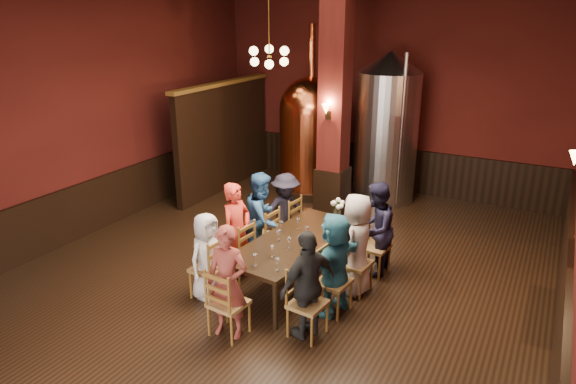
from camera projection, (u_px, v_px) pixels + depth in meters
The scene contains 39 objects.
room at pixel (276, 138), 7.37m from camera, with size 10.00×10.02×4.50m.
wainscot_right at pixel (562, 316), 6.18m from camera, with size 0.08×9.90×1.00m, color black.
wainscot_back at pixel (381, 167), 12.07m from camera, with size 7.90×0.08×1.00m, color black.
wainscot_left at pixel (96, 204), 9.73m from camera, with size 0.08×9.90×1.00m, color black.
column at pixel (335, 106), 9.83m from camera, with size 0.58×0.58×4.50m, color #4E1510.
partition at pixel (224, 138), 11.81m from camera, with size 0.22×3.50×2.40m, color black.
pendant_cluster at pixel (269, 56), 10.30m from camera, with size 0.90×0.90×1.70m, color #A57226, non-canonical shape.
sconce_column at pixel (328, 111), 9.59m from camera, with size 0.20×0.20×0.36m, color black, non-canonical shape.
dining_table at pixel (295, 243), 7.67m from camera, with size 1.23×2.48×0.75m.
chair_0 at pixel (208, 268), 7.41m from camera, with size 0.46×0.46×0.92m, color brown, non-canonical shape.
person_0 at pixel (207, 256), 7.35m from camera, with size 0.64×0.41×1.30m, color silver.
chair_1 at pixel (237, 251), 7.94m from camera, with size 0.46×0.46×0.92m, color brown, non-canonical shape.
person_1 at pixel (237, 232), 7.83m from camera, with size 0.57×0.38×1.57m, color red.
chair_2 at pixel (263, 236), 8.45m from camera, with size 0.46×0.46×0.92m, color brown, non-canonical shape.
person_2 at pixel (262, 218), 8.35m from camera, with size 0.76×0.37×1.56m, color #285287.
chair_3 at pixel (286, 223), 8.98m from camera, with size 0.46×0.46×0.92m, color brown, non-canonical shape.
person_3 at pixel (285, 211), 8.90m from camera, with size 0.88×0.51×1.37m, color black.
chair_4 at pixel (308, 304), 6.52m from camera, with size 0.46×0.46×0.92m, color brown, non-canonical shape.
person_4 at pixel (308, 285), 6.43m from camera, with size 0.86×0.36×1.46m, color black.
chair_5 at pixel (334, 282), 7.04m from camera, with size 0.46×0.46×0.92m, color brown, non-canonical shape.
person_5 at pixel (334, 264), 6.95m from camera, with size 1.36×0.43×1.47m, color teal.
chair_6 at pixel (355, 263), 7.56m from camera, with size 0.46×0.46×0.92m, color brown, non-canonical shape.
person_6 at pixel (356, 244), 7.46m from camera, with size 0.75×0.49×1.53m, color #BFAFA9.
chair_7 at pixel (375, 247), 8.08m from camera, with size 0.46×0.46×0.92m, color brown, non-canonical shape.
person_7 at pixel (376, 229), 7.98m from camera, with size 0.74×0.36×1.52m, color black.
chair_8 at pixel (228, 303), 6.54m from camera, with size 0.46×0.46×0.92m, color brown, non-canonical shape.
person_8 at pixel (228, 283), 6.44m from camera, with size 0.55×0.36×1.51m, color brown.
copper_kettle at pixel (311, 134), 11.48m from camera, with size 1.57×1.57×3.72m.
steel_vessel at pixel (387, 128), 10.94m from camera, with size 1.38×1.38×3.21m.
rose_vase at pixel (337, 207), 8.23m from camera, with size 0.23×0.23×0.39m.
wine_glass_0 at pixel (281, 227), 7.89m from camera, with size 0.07×0.07×0.17m, color white, non-canonical shape.
wine_glass_1 at pixel (307, 232), 7.70m from camera, with size 0.07×0.07×0.17m, color white, non-canonical shape.
wine_glass_2 at pixel (279, 236), 7.57m from camera, with size 0.07×0.07×0.17m, color white, non-canonical shape.
wine_glass_3 at pixel (327, 224), 7.99m from camera, with size 0.07×0.07×0.17m, color white, non-canonical shape.
wine_glass_4 at pixel (289, 243), 7.34m from camera, with size 0.07×0.07×0.17m, color white, non-canonical shape.
wine_glass_5 at pixel (255, 260), 6.84m from camera, with size 0.07×0.07×0.17m, color white, non-canonical shape.
wine_glass_6 at pixel (277, 264), 6.72m from camera, with size 0.07×0.07×0.17m, color white, non-canonical shape.
wine_glass_7 at pixel (298, 224), 8.00m from camera, with size 0.07×0.07×0.17m, color white, non-canonical shape.
wine_glass_8 at pixel (273, 251), 7.08m from camera, with size 0.07×0.07×0.17m, color white, non-canonical shape.
Camera 1 is at (3.58, -6.26, 3.98)m, focal length 32.00 mm.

